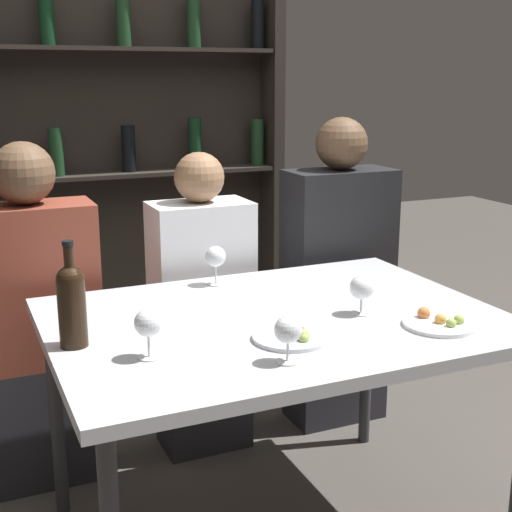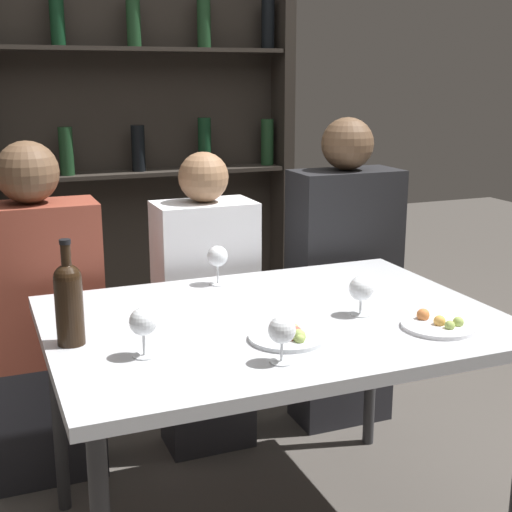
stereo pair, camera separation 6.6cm
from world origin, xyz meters
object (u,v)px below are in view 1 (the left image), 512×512
(wine_glass_0, at_px, (216,258))
(seated_person_left, at_px, (35,329))
(seated_person_right, at_px, (337,283))
(seated_person_center, at_px, (201,314))
(wine_glass_2, at_px, (148,324))
(food_plate_1, at_px, (293,336))
(wine_glass_3, at_px, (362,289))
(food_plate_0, at_px, (439,323))
(wine_glass_1, at_px, (288,331))
(wine_bottle, at_px, (71,301))

(wine_glass_0, bearing_deg, seated_person_left, 154.00)
(seated_person_right, bearing_deg, seated_person_center, 180.00)
(wine_glass_2, relative_size, food_plate_1, 0.62)
(seated_person_center, bearing_deg, wine_glass_3, -71.61)
(seated_person_left, relative_size, seated_person_right, 0.96)
(food_plate_0, distance_m, seated_person_right, 0.95)
(wine_glass_3, xyz_separation_m, seated_person_left, (-0.85, 0.73, -0.25))
(wine_glass_1, height_order, food_plate_0, wine_glass_1)
(wine_bottle, height_order, wine_glass_1, wine_bottle)
(seated_person_center, bearing_deg, wine_glass_1, -96.82)
(wine_glass_0, distance_m, seated_person_right, 0.73)
(wine_glass_1, distance_m, food_plate_0, 0.52)
(food_plate_0, bearing_deg, wine_bottle, 164.85)
(food_plate_0, bearing_deg, wine_glass_3, 129.08)
(wine_glass_3, relative_size, food_plate_1, 0.57)
(wine_glass_1, height_order, food_plate_1, wine_glass_1)
(seated_person_right, bearing_deg, wine_glass_0, -156.51)
(wine_glass_0, distance_m, wine_glass_1, 0.70)
(wine_glass_2, bearing_deg, wine_bottle, 134.63)
(food_plate_0, relative_size, seated_person_left, 0.17)
(wine_glass_3, bearing_deg, wine_glass_0, 122.01)
(wine_glass_2, xyz_separation_m, food_plate_0, (0.81, -0.10, -0.08))
(wine_glass_0, distance_m, wine_glass_3, 0.54)
(wine_glass_2, distance_m, seated_person_center, 0.96)
(wine_glass_2, bearing_deg, food_plate_1, -5.26)
(seated_person_right, bearing_deg, seated_person_left, 180.00)
(food_plate_0, distance_m, food_plate_1, 0.43)
(food_plate_1, xyz_separation_m, seated_person_right, (0.63, 0.85, -0.15))
(wine_glass_0, distance_m, seated_person_left, 0.68)
(food_plate_0, relative_size, seated_person_center, 0.18)
(wine_glass_3, bearing_deg, wine_glass_2, -173.39)
(seated_person_left, distance_m, seated_person_right, 1.20)
(wine_glass_1, distance_m, wine_glass_3, 0.43)
(wine_glass_3, height_order, food_plate_1, wine_glass_3)
(wine_glass_2, relative_size, seated_person_center, 0.11)
(wine_glass_1, height_order, seated_person_left, seated_person_left)
(wine_glass_3, bearing_deg, seated_person_right, 64.49)
(wine_bottle, height_order, food_plate_0, wine_bottle)
(wine_glass_1, bearing_deg, wine_bottle, 144.99)
(wine_bottle, distance_m, seated_person_right, 1.37)
(wine_glass_3, relative_size, seated_person_center, 0.10)
(wine_glass_3, bearing_deg, seated_person_center, 108.39)
(wine_glass_3, height_order, seated_person_center, seated_person_center)
(wine_glass_0, xyz_separation_m, seated_person_center, (0.04, 0.28, -0.29))
(wine_glass_1, height_order, wine_glass_3, wine_glass_1)
(wine_bottle, height_order, wine_glass_2, wine_bottle)
(wine_glass_1, bearing_deg, seated_person_left, 116.79)
(wine_bottle, bearing_deg, food_plate_0, -15.15)
(wine_glass_1, relative_size, wine_glass_3, 1.02)
(wine_glass_0, bearing_deg, wine_glass_2, -125.34)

